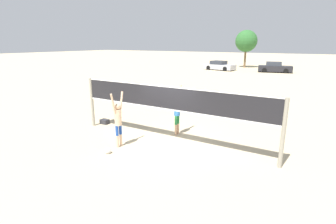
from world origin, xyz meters
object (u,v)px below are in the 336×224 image
object	(u,v)px
player_spiker	(118,118)
parked_car_mid	(275,68)
volleyball	(108,151)
volleyball_net	(168,103)
tree_left_cluster	(246,41)
player_blocker	(177,109)
parked_car_near	(219,66)
gear_bag	(105,122)

from	to	relation	value
player_spiker	parked_car_mid	size ratio (longest dim) A/B	0.47
player_spiker	volleyball	size ratio (longest dim) A/B	9.63
volleyball_net	tree_left_cluster	xyz separation A→B (m)	(-6.78, 35.94, 2.60)
volleyball_net	player_spiker	bearing A→B (deg)	-135.62
player_blocker	parked_car_mid	bearing A→B (deg)	-178.19
player_spiker	parked_car_near	world-z (taller)	player_spiker
volleyball_net	player_blocker	bearing A→B (deg)	98.32
gear_bag	parked_car_mid	xyz separation A→B (m)	(3.10, 30.30, 0.54)
volleyball_net	player_blocker	world-z (taller)	volleyball_net
volleyball_net	tree_left_cluster	size ratio (longest dim) A/B	1.49
volleyball_net	gear_bag	bearing A→B (deg)	173.09
player_spiker	parked_car_near	size ratio (longest dim) A/B	0.46
gear_bag	parked_car_near	bearing A→B (deg)	99.18
player_blocker	gear_bag	size ratio (longest dim) A/B	5.26
player_spiker	parked_car_mid	xyz separation A→B (m)	(0.37, 32.24, -0.54)
parked_car_near	parked_car_mid	distance (m)	7.90
player_spiker	tree_left_cluster	size ratio (longest dim) A/B	0.37
player_blocker	parked_car_mid	size ratio (longest dim) A/B	0.48
player_blocker	volleyball	world-z (taller)	player_blocker
gear_bag	tree_left_cluster	size ratio (longest dim) A/B	0.07
volleyball_net	player_spiker	distance (m)	2.11
volleyball_net	parked_car_mid	distance (m)	30.85
player_spiker	gear_bag	size ratio (longest dim) A/B	5.20
parked_car_mid	gear_bag	bearing A→B (deg)	-106.99
player_spiker	volleyball	bearing A→B (deg)	-172.65
volleyball	gear_bag	size ratio (longest dim) A/B	0.54
parked_car_mid	tree_left_cluster	world-z (taller)	tree_left_cluster
volleyball_net	tree_left_cluster	bearing A→B (deg)	100.69
volleyball_net	volleyball	bearing A→B (deg)	-121.77
volleyball_net	player_spiker	world-z (taller)	volleyball_net
gear_bag	parked_car_mid	size ratio (longest dim) A/B	0.09
gear_bag	parked_car_near	size ratio (longest dim) A/B	0.09
player_blocker	parked_car_mid	distance (m)	29.78
player_spiker	parked_car_mid	bearing A→B (deg)	-0.65
volleyball	player_spiker	bearing A→B (deg)	97.35
volleyball_net	parked_car_mid	world-z (taller)	volleyball_net
parked_car_mid	tree_left_cluster	size ratio (longest dim) A/B	0.78
player_blocker	tree_left_cluster	size ratio (longest dim) A/B	0.37
parked_car_near	gear_bag	bearing A→B (deg)	-70.62
gear_bag	parked_car_mid	world-z (taller)	parked_car_mid
player_blocker	gear_bag	xyz separation A→B (m)	(-4.04, -0.54, -1.09)
volleyball_net	parked_car_mid	xyz separation A→B (m)	(-1.09, 30.81, -1.05)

